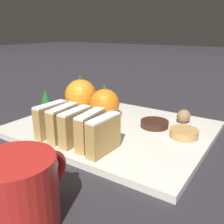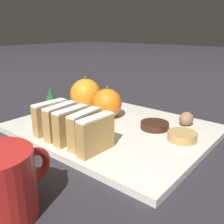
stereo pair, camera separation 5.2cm
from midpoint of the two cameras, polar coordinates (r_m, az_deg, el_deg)
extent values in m
plane|color=#28262B|center=(0.53, 2.79, -4.34)|extent=(6.00, 6.00, 0.00)
cube|color=silver|center=(0.53, 2.80, -3.74)|extent=(0.31, 0.39, 0.01)
cube|color=tan|center=(0.41, -0.03, -5.43)|extent=(0.07, 0.02, 0.06)
cube|color=white|center=(0.39, -0.03, -1.29)|extent=(0.07, 0.02, 0.00)
cube|color=tan|center=(0.43, -2.83, -4.15)|extent=(0.07, 0.03, 0.06)
cube|color=white|center=(0.42, -2.89, -0.20)|extent=(0.07, 0.03, 0.00)
cube|color=tan|center=(0.45, -6.02, -3.26)|extent=(0.07, 0.02, 0.06)
cube|color=white|center=(0.44, -6.16, 0.54)|extent=(0.07, 0.02, 0.00)
cube|color=tan|center=(0.47, -8.57, -2.30)|extent=(0.07, 0.02, 0.06)
cube|color=white|center=(0.46, -8.75, 1.34)|extent=(0.07, 0.02, 0.00)
cube|color=tan|center=(0.49, -10.96, -1.45)|extent=(0.07, 0.02, 0.06)
cube|color=white|center=(0.48, -11.18, 2.03)|extent=(0.07, 0.02, 0.00)
sphere|color=orange|center=(0.62, -3.66, 3.98)|extent=(0.08, 0.08, 0.08)
cylinder|color=#38702D|center=(0.61, -3.74, 7.79)|extent=(0.01, 0.01, 0.01)
sphere|color=orange|center=(0.57, 1.51, 1.94)|extent=(0.07, 0.07, 0.07)
cylinder|color=#38702D|center=(0.56, 1.54, 5.55)|extent=(0.01, 0.01, 0.01)
ellipsoid|color=#8E6B47|center=(0.56, 19.22, -1.50)|extent=(0.03, 0.03, 0.03)
cylinder|color=#381E14|center=(0.52, 12.54, -3.05)|extent=(0.06, 0.06, 0.01)
cylinder|color=tan|center=(0.48, 18.76, -5.32)|extent=(0.05, 0.05, 0.02)
cone|color=#195623|center=(0.60, -11.41, 2.51)|extent=(0.05, 0.05, 0.07)
torus|color=red|center=(0.32, -12.90, -11.88)|extent=(0.05, 0.01, 0.05)
camera|label=1|loc=(0.03, -87.14, 0.95)|focal=40.00mm
camera|label=2|loc=(0.03, 92.86, -0.95)|focal=40.00mm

